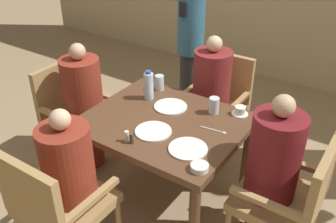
{
  "coord_description": "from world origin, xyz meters",
  "views": [
    {
      "loc": [
        1.27,
        -1.86,
        2.13
      ],
      "look_at": [
        0.0,
        0.05,
        0.77
      ],
      "focal_mm": 40.0,
      "sensor_mm": 36.0,
      "label": 1
    }
  ],
  "objects_px": {
    "glass_tall_near": "(159,83)",
    "glass_tall_mid": "(214,106)",
    "water_bottle": "(149,86)",
    "chair_near_corner": "(56,203)",
    "teacup_with_saucer": "(240,111)",
    "diner_in_near_chair": "(71,183)",
    "plate_dessert_center": "(188,149)",
    "diner_in_right_chair": "(271,175)",
    "diner_in_far_chair": "(211,97)",
    "bowl_small": "(199,167)",
    "chair_right_side": "(290,196)",
    "plate_main_left": "(153,131)",
    "chair_left_side": "(74,110)",
    "diner_in_left_chair": "(84,106)",
    "plate_main_right": "(171,107)",
    "chair_far_side": "(217,100)",
    "standing_host": "(190,42)"
  },
  "relations": [
    {
      "from": "glass_tall_near",
      "to": "glass_tall_mid",
      "type": "xyz_separation_m",
      "value": [
        0.55,
        -0.09,
        0.0
      ]
    },
    {
      "from": "water_bottle",
      "to": "glass_tall_near",
      "type": "xyz_separation_m",
      "value": [
        -0.02,
        0.17,
        -0.05
      ]
    },
    {
      "from": "chair_near_corner",
      "to": "teacup_with_saucer",
      "type": "bearing_deg",
      "value": 62.69
    },
    {
      "from": "diner_in_near_chair",
      "to": "plate_dessert_center",
      "type": "height_order",
      "value": "diner_in_near_chair"
    },
    {
      "from": "diner_in_right_chair",
      "to": "water_bottle",
      "type": "bearing_deg",
      "value": 169.38
    },
    {
      "from": "diner_in_far_chair",
      "to": "plate_dessert_center",
      "type": "bearing_deg",
      "value": -70.88
    },
    {
      "from": "bowl_small",
      "to": "water_bottle",
      "type": "bearing_deg",
      "value": 144.51
    },
    {
      "from": "plate_dessert_center",
      "to": "bowl_small",
      "type": "distance_m",
      "value": 0.21
    },
    {
      "from": "chair_right_side",
      "to": "plate_main_left",
      "type": "relative_size",
      "value": 3.55
    },
    {
      "from": "chair_left_side",
      "to": "chair_right_side",
      "type": "bearing_deg",
      "value": 0.0
    },
    {
      "from": "diner_in_left_chair",
      "to": "plate_main_right",
      "type": "distance_m",
      "value": 0.78
    },
    {
      "from": "plate_dessert_center",
      "to": "teacup_with_saucer",
      "type": "bearing_deg",
      "value": 80.93
    },
    {
      "from": "chair_right_side",
      "to": "bowl_small",
      "type": "xyz_separation_m",
      "value": [
        -0.47,
        -0.34,
        0.25
      ]
    },
    {
      "from": "plate_main_right",
      "to": "glass_tall_mid",
      "type": "bearing_deg",
      "value": 19.05
    },
    {
      "from": "diner_in_left_chair",
      "to": "chair_right_side",
      "type": "height_order",
      "value": "diner_in_left_chair"
    },
    {
      "from": "chair_right_side",
      "to": "bowl_small",
      "type": "distance_m",
      "value": 0.63
    },
    {
      "from": "diner_in_right_chair",
      "to": "plate_main_right",
      "type": "xyz_separation_m",
      "value": [
        -0.87,
        0.18,
        0.13
      ]
    },
    {
      "from": "diner_in_far_chair",
      "to": "plate_main_left",
      "type": "height_order",
      "value": "diner_in_far_chair"
    },
    {
      "from": "glass_tall_near",
      "to": "diner_in_near_chair",
      "type": "bearing_deg",
      "value": -85.71
    },
    {
      "from": "chair_near_corner",
      "to": "diner_in_near_chair",
      "type": "bearing_deg",
      "value": 90.0
    },
    {
      "from": "chair_left_side",
      "to": "diner_in_far_chair",
      "type": "height_order",
      "value": "diner_in_far_chair"
    },
    {
      "from": "chair_near_corner",
      "to": "diner_in_near_chair",
      "type": "xyz_separation_m",
      "value": [
        0.0,
        0.14,
        0.06
      ]
    },
    {
      "from": "chair_right_side",
      "to": "glass_tall_mid",
      "type": "xyz_separation_m",
      "value": [
        -0.7,
        0.29,
        0.29
      ]
    },
    {
      "from": "plate_main_right",
      "to": "plate_dessert_center",
      "type": "bearing_deg",
      "value": -44.98
    },
    {
      "from": "chair_left_side",
      "to": "teacup_with_saucer",
      "type": "xyz_separation_m",
      "value": [
        1.36,
        0.37,
        0.25
      ]
    },
    {
      "from": "chair_far_side",
      "to": "glass_tall_mid",
      "type": "bearing_deg",
      "value": -66.87
    },
    {
      "from": "diner_in_left_chair",
      "to": "plate_main_right",
      "type": "xyz_separation_m",
      "value": [
        0.74,
        0.18,
        0.15
      ]
    },
    {
      "from": "chair_left_side",
      "to": "plate_main_right",
      "type": "relative_size",
      "value": 3.55
    },
    {
      "from": "diner_in_right_chair",
      "to": "diner_in_far_chair",
      "type": "bearing_deg",
      "value": 138.42
    },
    {
      "from": "chair_left_side",
      "to": "plate_main_left",
      "type": "distance_m",
      "value": 1.01
    },
    {
      "from": "teacup_with_saucer",
      "to": "diner_in_near_chair",
      "type": "bearing_deg",
      "value": -120.18
    },
    {
      "from": "chair_left_side",
      "to": "diner_in_near_chair",
      "type": "distance_m",
      "value": 1.02
    },
    {
      "from": "diner_in_right_chair",
      "to": "water_bottle",
      "type": "xyz_separation_m",
      "value": [
        -1.09,
        0.21,
        0.23
      ]
    },
    {
      "from": "glass_tall_near",
      "to": "teacup_with_saucer",
      "type": "bearing_deg",
      "value": -0.12
    },
    {
      "from": "diner_in_far_chair",
      "to": "water_bottle",
      "type": "bearing_deg",
      "value": -119.16
    },
    {
      "from": "diner_in_left_chair",
      "to": "diner_in_near_chair",
      "type": "height_order",
      "value": "diner_in_left_chair"
    },
    {
      "from": "diner_in_right_chair",
      "to": "chair_near_corner",
      "type": "xyz_separation_m",
      "value": [
        -1.03,
        -0.85,
        -0.1
      ]
    },
    {
      "from": "diner_in_left_chair",
      "to": "standing_host",
      "type": "relative_size",
      "value": 0.73
    },
    {
      "from": "chair_far_side",
      "to": "plate_main_right",
      "type": "relative_size",
      "value": 3.55
    },
    {
      "from": "diner_in_left_chair",
      "to": "chair_far_side",
      "type": "xyz_separation_m",
      "value": [
        0.81,
        0.85,
        -0.09
      ]
    },
    {
      "from": "diner_in_right_chair",
      "to": "chair_near_corner",
      "type": "height_order",
      "value": "diner_in_right_chair"
    },
    {
      "from": "chair_left_side",
      "to": "plate_dessert_center",
      "type": "bearing_deg",
      "value": -9.22
    },
    {
      "from": "diner_in_near_chair",
      "to": "bowl_small",
      "type": "distance_m",
      "value": 0.82
    },
    {
      "from": "plate_dessert_center",
      "to": "plate_main_right",
      "type": "bearing_deg",
      "value": 135.02
    },
    {
      "from": "diner_in_right_chair",
      "to": "chair_near_corner",
      "type": "bearing_deg",
      "value": -140.33
    },
    {
      "from": "standing_host",
      "to": "diner_in_near_chair",
      "type": "bearing_deg",
      "value": -81.8
    },
    {
      "from": "chair_far_side",
      "to": "diner_in_far_chair",
      "type": "xyz_separation_m",
      "value": [
        -0.0,
        -0.14,
        0.09
      ]
    },
    {
      "from": "plate_dessert_center",
      "to": "glass_tall_near",
      "type": "relative_size",
      "value": 2.03
    },
    {
      "from": "chair_near_corner",
      "to": "standing_host",
      "type": "distance_m",
      "value": 2.1
    },
    {
      "from": "chair_left_side",
      "to": "plate_dessert_center",
      "type": "xyz_separation_m",
      "value": [
        1.26,
        -0.21,
        0.23
      ]
    }
  ]
}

